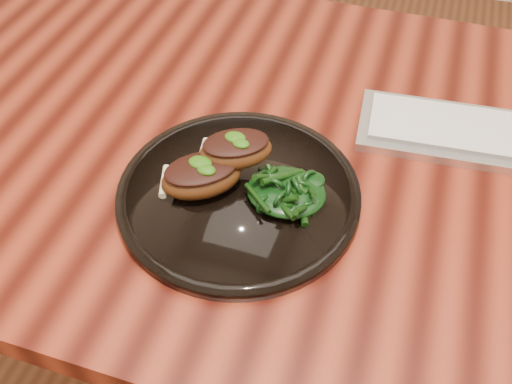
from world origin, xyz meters
The scene contains 7 objects.
desk centered at (0.00, 0.00, 0.67)m, with size 1.60×0.80×0.75m.
plate centered at (-0.19, -0.13, 0.76)m, with size 0.31×0.31×0.02m.
lamb_chop_front centered at (-0.23, -0.14, 0.79)m, with size 0.12×0.11×0.05m.
lamb_chop_back centered at (-0.20, -0.10, 0.81)m, with size 0.11×0.10×0.04m.
herb_smear centered at (-0.23, -0.07, 0.77)m, with size 0.07×0.05×0.00m, color #174707.
greens_heap centered at (-0.13, -0.13, 0.78)m, with size 0.10×0.09×0.04m.
keyboard centered at (0.14, 0.08, 0.76)m, with size 0.43×0.16×0.02m.
Camera 1 is at (-0.02, -0.60, 1.30)m, focal length 40.00 mm.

